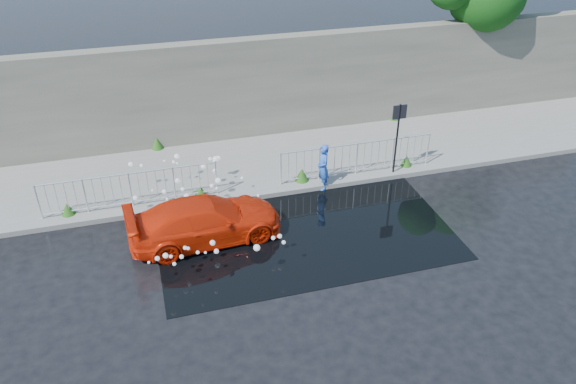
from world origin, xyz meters
TOP-DOWN VIEW (x-y plane):
  - ground at (0.00, 0.00)m, footprint 90.00×90.00m
  - pavement at (0.00, 5.00)m, footprint 30.00×4.00m
  - curb at (0.00, 3.00)m, footprint 30.00×0.25m
  - retaining_wall at (0.00, 7.20)m, footprint 30.00×0.60m
  - puddle at (0.50, 1.00)m, footprint 8.00×5.00m
  - sign_post at (4.20, 3.10)m, footprint 0.45×0.06m
  - railing_left at (-4.00, 3.35)m, footprint 5.05×0.05m
  - railing_right at (3.00, 3.35)m, footprint 5.05×0.05m
  - weeds at (-0.23, 4.51)m, footprint 12.17×3.93m
  - water_spray at (-2.14, 2.44)m, footprint 3.65×5.39m
  - red_car at (-2.14, 1.34)m, footprint 4.23×1.99m
  - person at (1.75, 3.00)m, footprint 0.37×0.55m

SIDE VIEW (x-z plane):
  - ground at x=0.00m, z-range 0.00..0.00m
  - puddle at x=0.50m, z-range 0.00..0.01m
  - pavement at x=0.00m, z-range 0.00..0.15m
  - curb at x=0.00m, z-range 0.00..0.16m
  - weeds at x=-0.23m, z-range 0.12..0.54m
  - red_car at x=-2.14m, z-range 0.00..1.19m
  - water_spray at x=-2.14m, z-range 0.23..1.21m
  - railing_left at x=-4.00m, z-range 0.19..1.29m
  - railing_right at x=3.00m, z-range 0.19..1.29m
  - person at x=1.75m, z-range 0.00..1.50m
  - sign_post at x=4.20m, z-range 0.47..2.97m
  - retaining_wall at x=0.00m, z-range 0.15..3.65m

